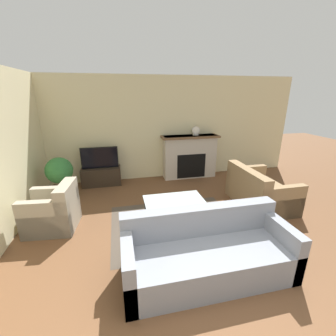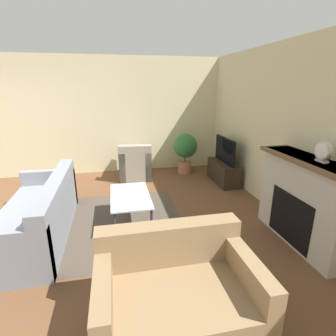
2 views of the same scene
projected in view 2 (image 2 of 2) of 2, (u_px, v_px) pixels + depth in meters
The scene contains 12 objects.
wall_back at pixel (278, 130), 4.23m from camera, with size 8.24×0.06×2.70m.
wall_left at pixel (122, 116), 6.24m from camera, with size 0.06×7.71×2.70m.
area_rug at pixel (125, 223), 4.08m from camera, with size 2.26×1.78×0.00m.
fireplace at pixel (305, 200), 3.41m from camera, with size 1.56×0.44×1.17m.
tv_stand at pixel (223, 172), 5.73m from camera, with size 0.97×0.39×0.46m.
tv at pixel (225, 150), 5.58m from camera, with size 0.90×0.06×0.54m.
couch_sectional at pixel (39, 217), 3.65m from camera, with size 2.15×0.86×0.82m.
couch_loveseat at pixel (176, 296), 2.27m from camera, with size 0.93×1.35×0.82m.
armchair_by_window at pixel (136, 165), 6.00m from camera, with size 0.86×0.78×0.82m.
coffee_table at pixel (130, 198), 3.97m from camera, with size 1.06×0.58×0.45m.
potted_plant at pixel (185, 149), 6.25m from camera, with size 0.57×0.57×0.96m.
mantel_clock at pixel (323, 152), 3.06m from camera, with size 0.21×0.07×0.24m.
Camera 2 is at (3.76, 2.13, 2.04)m, focal length 28.00 mm.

